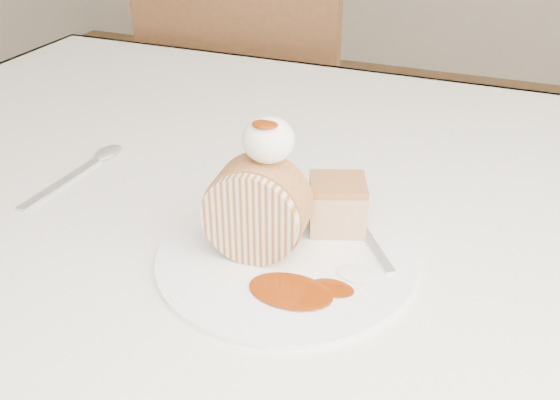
% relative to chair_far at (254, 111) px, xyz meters
% --- Properties ---
extents(table, '(1.40, 0.90, 0.75)m').
position_rel_chair_far_xyz_m(table, '(0.34, -0.63, 0.11)').
color(table, white).
rests_on(table, ground).
extents(chair_far, '(0.49, 0.49, 0.96)m').
position_rel_chair_far_xyz_m(chair_far, '(0.00, 0.00, 0.00)').
color(chair_far, brown).
rests_on(chair_far, ground).
extents(plate, '(0.35, 0.35, 0.01)m').
position_rel_chair_far_xyz_m(plate, '(0.40, -0.81, 0.20)').
color(plate, white).
rests_on(plate, table).
extents(roulade_slice, '(0.10, 0.06, 0.10)m').
position_rel_chair_far_xyz_m(roulade_slice, '(0.37, -0.82, 0.26)').
color(roulade_slice, beige).
rests_on(roulade_slice, plate).
extents(cake_chunk, '(0.08, 0.07, 0.05)m').
position_rel_chair_far_xyz_m(cake_chunk, '(0.43, -0.74, 0.23)').
color(cake_chunk, '#AA6D40').
rests_on(cake_chunk, plate).
extents(whipped_cream, '(0.05, 0.05, 0.05)m').
position_rel_chair_far_xyz_m(whipped_cream, '(0.38, -0.80, 0.33)').
color(whipped_cream, white).
rests_on(whipped_cream, roulade_slice).
extents(caramel_drizzle, '(0.03, 0.02, 0.01)m').
position_rel_chair_far_xyz_m(caramel_drizzle, '(0.38, -0.81, 0.35)').
color(caramel_drizzle, '#722404').
rests_on(caramel_drizzle, whipped_cream).
extents(caramel_pool, '(0.10, 0.08, 0.00)m').
position_rel_chair_far_xyz_m(caramel_pool, '(0.43, -0.87, 0.21)').
color(caramel_pool, '#722404').
rests_on(caramel_pool, plate).
extents(fork, '(0.11, 0.14, 0.00)m').
position_rel_chair_far_xyz_m(fork, '(0.48, -0.76, 0.21)').
color(fork, silver).
rests_on(fork, plate).
extents(spoon, '(0.03, 0.18, 0.00)m').
position_rel_chair_far_xyz_m(spoon, '(0.08, -0.77, 0.20)').
color(spoon, silver).
rests_on(spoon, table).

